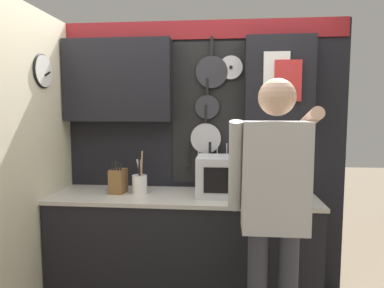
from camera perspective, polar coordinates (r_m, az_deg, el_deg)
name	(u,v)px	position (r m, az deg, el deg)	size (l,w,h in m)	color
base_cabinet_counter	(183,250)	(2.88, -1.52, -17.26)	(2.08, 0.60, 0.90)	black
back_wall_unit	(184,126)	(2.92, -1.29, 3.03)	(2.65, 0.23, 2.31)	black
side_wall	(24,168)	(2.65, -26.22, -3.68)	(0.07, 1.60, 2.31)	beige
microwave	(232,176)	(2.70, 6.61, -5.34)	(0.54, 0.35, 0.31)	silver
knife_block	(118,181)	(2.84, -12.20, -6.01)	(0.12, 0.16, 0.27)	brown
utensil_crock	(140,183)	(2.80, -8.71, -6.47)	(0.12, 0.12, 0.34)	white
person	(274,199)	(2.10, 13.55, -8.84)	(0.54, 0.68, 1.75)	#383842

